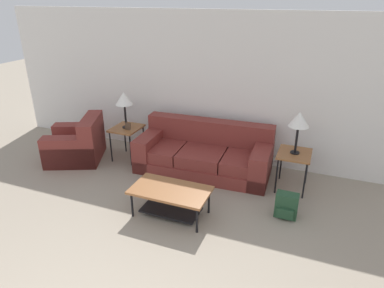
{
  "coord_description": "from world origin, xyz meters",
  "views": [
    {
      "loc": [
        1.48,
        -1.11,
        2.81
      ],
      "look_at": [
        -0.21,
        3.15,
        0.8
      ],
      "focal_mm": 32.0,
      "sensor_mm": 36.0,
      "label": 1
    }
  ],
  "objects": [
    {
      "name": "picture_frame",
      "position": [
        -1.66,
        3.73,
        0.67
      ],
      "size": [
        0.1,
        0.04,
        0.13
      ],
      "color": "#4C3828",
      "rests_on": "side_table_left"
    },
    {
      "name": "coffee_table",
      "position": [
        -0.26,
        2.47,
        0.3
      ],
      "size": [
        1.07,
        0.58,
        0.41
      ],
      "color": "#935B33",
      "rests_on": "ground_plane"
    },
    {
      "name": "wall_back",
      "position": [
        0.0,
        4.5,
        1.3
      ],
      "size": [
        9.19,
        0.06,
        2.6
      ],
      "color": "white",
      "rests_on": "ground_plane"
    },
    {
      "name": "backpack",
      "position": [
        1.23,
        3.01,
        0.17
      ],
      "size": [
        0.3,
        0.24,
        0.36
      ],
      "color": "#23472D",
      "rests_on": "ground_plane"
    },
    {
      "name": "side_table_right",
      "position": [
        1.2,
        3.81,
        0.55
      ],
      "size": [
        0.49,
        0.56,
        0.61
      ],
      "color": "#935B33",
      "rests_on": "ground_plane"
    },
    {
      "name": "side_table_left",
      "position": [
        -1.75,
        3.81,
        0.55
      ],
      "size": [
        0.49,
        0.56,
        0.61
      ],
      "color": "#935B33",
      "rests_on": "ground_plane"
    },
    {
      "name": "armchair",
      "position": [
        -2.59,
        3.45,
        0.28
      ],
      "size": [
        1.21,
        1.21,
        0.8
      ],
      "color": "maroon",
      "rests_on": "ground_plane"
    },
    {
      "name": "table_lamp_left",
      "position": [
        -1.75,
        3.81,
        1.13
      ],
      "size": [
        0.3,
        0.3,
        0.65
      ],
      "color": "black",
      "rests_on": "side_table_left"
    },
    {
      "name": "couch",
      "position": [
        -0.28,
        3.89,
        0.29
      ],
      "size": [
        2.28,
        1.06,
        0.82
      ],
      "color": "maroon",
      "rests_on": "ground_plane"
    },
    {
      "name": "table_lamp_right",
      "position": [
        1.2,
        3.81,
        1.13
      ],
      "size": [
        0.3,
        0.3,
        0.65
      ],
      "color": "black",
      "rests_on": "side_table_right"
    }
  ]
}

